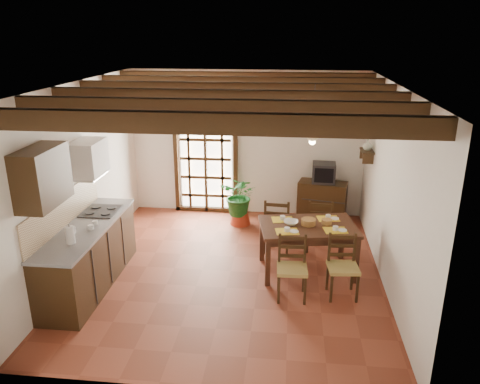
# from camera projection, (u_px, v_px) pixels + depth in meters

# --- Properties ---
(ground_plane) EXTENTS (5.00, 5.00, 0.00)m
(ground_plane) POSITION_uv_depth(u_px,v_px,m) (231.00, 271.00, 7.15)
(ground_plane) COLOR brown
(room_shell) EXTENTS (4.52, 5.02, 2.81)m
(room_shell) POSITION_uv_depth(u_px,v_px,m) (230.00, 156.00, 6.55)
(room_shell) COLOR silver
(room_shell) RESTS_ON ground_plane
(ceiling_beams) EXTENTS (4.50, 4.34, 0.20)m
(ceiling_beams) POSITION_uv_depth(u_px,v_px,m) (229.00, 93.00, 6.27)
(ceiling_beams) COLOR black
(ceiling_beams) RESTS_ON room_shell
(french_door) EXTENTS (1.26, 0.11, 2.32)m
(french_door) POSITION_uv_depth(u_px,v_px,m) (206.00, 155.00, 9.14)
(french_door) COLOR white
(french_door) RESTS_ON ground_plane
(kitchen_counter) EXTENTS (0.64, 2.25, 1.38)m
(kitchen_counter) POSITION_uv_depth(u_px,v_px,m) (89.00, 255.00, 6.63)
(kitchen_counter) COLOR black
(kitchen_counter) RESTS_ON ground_plane
(upper_cabinet) EXTENTS (0.35, 0.80, 0.70)m
(upper_cabinet) POSITION_uv_depth(u_px,v_px,m) (42.00, 177.00, 5.54)
(upper_cabinet) COLOR black
(upper_cabinet) RESTS_ON room_shell
(range_hood) EXTENTS (0.38, 0.60, 0.54)m
(range_hood) POSITION_uv_depth(u_px,v_px,m) (89.00, 159.00, 6.74)
(range_hood) COLOR white
(range_hood) RESTS_ON room_shell
(counter_items) EXTENTS (0.50, 1.43, 0.25)m
(counter_items) POSITION_uv_depth(u_px,v_px,m) (88.00, 221.00, 6.56)
(counter_items) COLOR black
(counter_items) RESTS_ON kitchen_counter
(dining_table) EXTENTS (1.53, 1.12, 0.76)m
(dining_table) POSITION_uv_depth(u_px,v_px,m) (308.00, 231.00, 6.95)
(dining_table) COLOR #381E12
(dining_table) RESTS_ON ground_plane
(chair_near_left) EXTENTS (0.42, 0.40, 0.88)m
(chair_near_left) POSITION_uv_depth(u_px,v_px,m) (292.00, 279.00, 6.38)
(chair_near_left) COLOR #A48D45
(chair_near_left) RESTS_ON ground_plane
(chair_near_right) EXTENTS (0.44, 0.42, 0.88)m
(chair_near_right) POSITION_uv_depth(u_px,v_px,m) (342.00, 278.00, 6.42)
(chair_near_right) COLOR #A48D45
(chair_near_right) RESTS_ON ground_plane
(chair_far_left) EXTENTS (0.46, 0.45, 0.93)m
(chair_far_left) POSITION_uv_depth(u_px,v_px,m) (277.00, 234.00, 7.73)
(chair_far_left) COLOR #A48D45
(chair_far_left) RESTS_ON ground_plane
(chair_far_right) EXTENTS (0.44, 0.42, 0.92)m
(chair_far_right) POSITION_uv_depth(u_px,v_px,m) (319.00, 234.00, 7.77)
(chair_far_right) COLOR #A48D45
(chair_far_right) RESTS_ON ground_plane
(table_setting) EXTENTS (1.02, 0.68, 0.10)m
(table_setting) POSITION_uv_depth(u_px,v_px,m) (308.00, 223.00, 6.91)
(table_setting) COLOR gold
(table_setting) RESTS_ON dining_table
(table_bowl) EXTENTS (0.23, 0.23, 0.05)m
(table_bowl) POSITION_uv_depth(u_px,v_px,m) (291.00, 222.00, 6.94)
(table_bowl) COLOR white
(table_bowl) RESTS_ON dining_table
(sideboard) EXTENTS (0.97, 0.59, 0.77)m
(sideboard) POSITION_uv_depth(u_px,v_px,m) (322.00, 201.00, 8.96)
(sideboard) COLOR black
(sideboard) RESTS_ON ground_plane
(crt_tv) EXTENTS (0.45, 0.42, 0.37)m
(crt_tv) POSITION_uv_depth(u_px,v_px,m) (324.00, 173.00, 8.77)
(crt_tv) COLOR black
(crt_tv) RESTS_ON sideboard
(fuse_box) EXTENTS (0.25, 0.03, 0.32)m
(fuse_box) POSITION_uv_depth(u_px,v_px,m) (326.00, 128.00, 8.75)
(fuse_box) COLOR white
(fuse_box) RESTS_ON room_shell
(plant_pot) EXTENTS (0.39, 0.39, 0.24)m
(plant_pot) POSITION_uv_depth(u_px,v_px,m) (240.00, 218.00, 8.86)
(plant_pot) COLOR maroon
(plant_pot) RESTS_ON ground_plane
(potted_plant) EXTENTS (2.16, 1.99, 2.01)m
(potted_plant) POSITION_uv_depth(u_px,v_px,m) (240.00, 196.00, 8.71)
(potted_plant) COLOR #144C19
(potted_plant) RESTS_ON ground_plane
(wall_shelf) EXTENTS (0.20, 0.42, 0.20)m
(wall_shelf) POSITION_uv_depth(u_px,v_px,m) (367.00, 153.00, 7.94)
(wall_shelf) COLOR black
(wall_shelf) RESTS_ON room_shell
(shelf_vase) EXTENTS (0.15, 0.15, 0.15)m
(shelf_vase) POSITION_uv_depth(u_px,v_px,m) (368.00, 145.00, 7.89)
(shelf_vase) COLOR #B2BFB2
(shelf_vase) RESTS_ON wall_shelf
(shelf_flowers) EXTENTS (0.14, 0.14, 0.36)m
(shelf_flowers) POSITION_uv_depth(u_px,v_px,m) (369.00, 133.00, 7.82)
(shelf_flowers) COLOR gold
(shelf_flowers) RESTS_ON shelf_vase
(framed_picture) EXTENTS (0.03, 0.32, 0.32)m
(framed_picture) POSITION_uv_depth(u_px,v_px,m) (375.00, 122.00, 7.75)
(framed_picture) COLOR brown
(framed_picture) RESTS_ON room_shell
(pendant_lamp) EXTENTS (0.36, 0.36, 0.84)m
(pendant_lamp) POSITION_uv_depth(u_px,v_px,m) (313.00, 136.00, 6.58)
(pendant_lamp) COLOR black
(pendant_lamp) RESTS_ON room_shell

